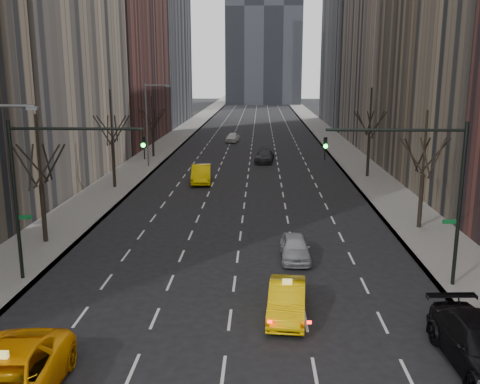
# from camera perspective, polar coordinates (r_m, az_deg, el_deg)

# --- Properties ---
(sidewalk_left) EXTENTS (4.50, 320.00, 0.15)m
(sidewalk_left) POSITION_cam_1_polar(r_m,az_deg,el_deg) (84.85, -7.00, 5.65)
(sidewalk_left) COLOR slate
(sidewalk_left) RESTS_ON ground
(sidewalk_right) EXTENTS (4.50, 320.00, 0.15)m
(sidewalk_right) POSITION_cam_1_polar(r_m,az_deg,el_deg) (84.48, 9.71, 5.53)
(sidewalk_right) COLOR slate
(sidewalk_right) RESTS_ON ground
(tree_lw_b) EXTENTS (3.36, 3.50, 7.82)m
(tree_lw_b) POSITION_cam_1_polar(r_m,az_deg,el_deg) (34.48, -20.44, 0.73)
(tree_lw_b) COLOR black
(tree_lw_b) RESTS_ON ground
(tree_lw_c) EXTENTS (3.36, 3.50, 8.74)m
(tree_lw_c) POSITION_cam_1_polar(r_m,az_deg,el_deg) (49.37, -13.44, 4.97)
(tree_lw_c) COLOR black
(tree_lw_c) RESTS_ON ground
(tree_lw_d) EXTENTS (3.36, 3.50, 7.36)m
(tree_lw_d) POSITION_cam_1_polar(r_m,az_deg,el_deg) (66.81, -9.31, 6.69)
(tree_lw_d) COLOR black
(tree_lw_d) RESTS_ON ground
(tree_rw_b) EXTENTS (3.36, 3.50, 7.82)m
(tree_rw_b) POSITION_cam_1_polar(r_m,az_deg,el_deg) (37.34, 18.90, 1.72)
(tree_rw_b) COLOR black
(tree_rw_b) RESTS_ON ground
(tree_rw_c) EXTENTS (3.36, 3.50, 8.74)m
(tree_rw_c) POSITION_cam_1_polar(r_m,az_deg,el_deg) (54.58, 13.62, 5.67)
(tree_rw_c) COLOR black
(tree_rw_c) RESTS_ON ground
(traffic_mast_left) EXTENTS (6.69, 0.39, 8.00)m
(traffic_mast_left) POSITION_cam_1_polar(r_m,az_deg,el_deg) (27.62, -19.88, 1.70)
(traffic_mast_left) COLOR black
(traffic_mast_left) RESTS_ON ground
(traffic_mast_right) EXTENTS (6.69, 0.39, 8.00)m
(traffic_mast_right) POSITION_cam_1_polar(r_m,az_deg,el_deg) (26.78, 19.23, 1.42)
(traffic_mast_right) COLOR black
(traffic_mast_right) RESTS_ON ground
(streetlight_far) EXTENTS (2.83, 0.22, 9.00)m
(streetlight_far) POSITION_cam_1_polar(r_m,az_deg,el_deg) (59.56, -9.61, 7.95)
(streetlight_far) COLOR slate
(streetlight_far) RESTS_ON ground
(taxi_suv) EXTENTS (3.35, 6.59, 1.78)m
(taxi_suv) POSITION_cam_1_polar(r_m,az_deg,el_deg) (19.16, -23.80, -18.23)
(taxi_suv) COLOR #FFA405
(taxi_suv) RESTS_ON ground
(taxi_sedan) EXTENTS (1.90, 4.59, 1.48)m
(taxi_sedan) POSITION_cam_1_polar(r_m,az_deg,el_deg) (23.70, 5.02, -11.41)
(taxi_sedan) COLOR #F5BD05
(taxi_sedan) RESTS_ON ground
(silver_sedan_ahead) EXTENTS (1.63, 4.01, 1.37)m
(silver_sedan_ahead) POSITION_cam_1_polar(r_m,az_deg,el_deg) (30.53, 5.89, -5.92)
(silver_sedan_ahead) COLOR #A5A7AD
(silver_sedan_ahead) RESTS_ON ground
(far_taxi) EXTENTS (2.24, 5.29, 1.70)m
(far_taxi) POSITION_cam_1_polar(r_m,az_deg,el_deg) (51.13, -4.17, 1.92)
(far_taxi) COLOR yellow
(far_taxi) RESTS_ON ground
(far_suv_grey) EXTENTS (2.53, 5.18, 1.45)m
(far_suv_grey) POSITION_cam_1_polar(r_m,az_deg,el_deg) (62.89, 2.64, 3.86)
(far_suv_grey) COLOR #2C2C31
(far_suv_grey) RESTS_ON ground
(far_car_white) EXTENTS (2.17, 4.34, 1.42)m
(far_car_white) POSITION_cam_1_polar(r_m,az_deg,el_deg) (80.80, -0.79, 5.84)
(far_car_white) COLOR white
(far_car_white) RESTS_ON ground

